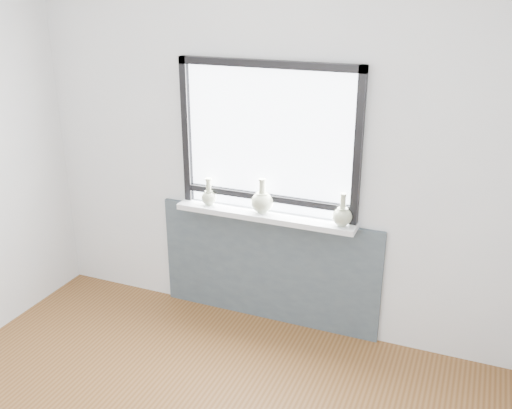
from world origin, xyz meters
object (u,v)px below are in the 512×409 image
at_px(vase_b, 262,201).
at_px(vase_c, 342,215).
at_px(vase_a, 209,196).
at_px(windowsill, 265,215).

bearing_deg(vase_b, vase_c, -1.95).
height_order(vase_a, vase_c, vase_c).
distance_m(windowsill, vase_b, 0.11).
bearing_deg(windowsill, vase_a, 179.98).
height_order(vase_a, vase_b, vase_b).
relative_size(vase_a, vase_b, 0.81).
bearing_deg(vase_b, vase_a, -178.84).
relative_size(windowsill, vase_c, 5.84).
distance_m(windowsill, vase_c, 0.57).
bearing_deg(windowsill, vase_c, -1.15).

